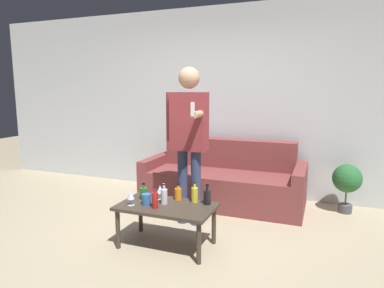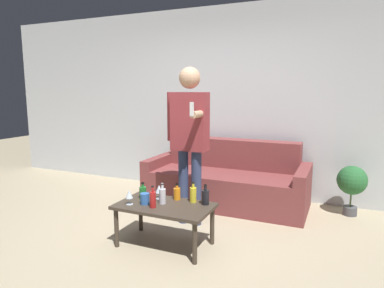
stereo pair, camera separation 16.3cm
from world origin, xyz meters
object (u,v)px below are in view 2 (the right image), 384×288
Objects in this scene: couch at (227,181)px; coffee_table at (165,210)px; bottle_orange at (162,196)px; person_standing_front at (189,132)px.

coffee_table is (-0.15, -1.47, 0.06)m from couch.
couch reaches higher than coffee_table.
coffee_table is 0.14m from bottle_orange.
person_standing_front is at bearing 87.89° from bottle_orange.
person_standing_front reaches higher than couch.
person_standing_front is (-0.17, -0.86, 0.76)m from couch.
couch is at bearing 82.65° from bottle_orange.
person_standing_front is at bearing -100.89° from couch.
bottle_orange is 0.12× the size of person_standing_front.
bottle_orange is at bearing -97.35° from couch.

